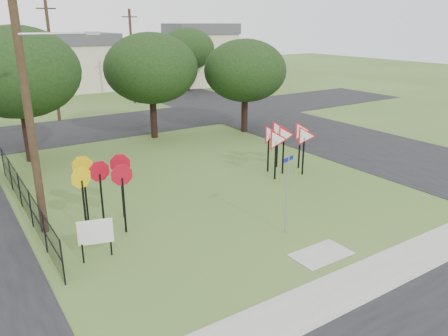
# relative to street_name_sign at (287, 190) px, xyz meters

# --- Properties ---
(ground) EXTENTS (140.00, 140.00, 0.00)m
(ground) POSITION_rel_street_name_sign_xyz_m (-0.05, 0.50, -1.68)
(ground) COLOR #3B5D23
(sidewalk) EXTENTS (30.00, 1.60, 0.02)m
(sidewalk) POSITION_rel_street_name_sign_xyz_m (-0.05, -3.70, -1.67)
(sidewalk) COLOR #98978F
(sidewalk) RESTS_ON ground
(planting_strip) EXTENTS (30.00, 0.80, 0.02)m
(planting_strip) POSITION_rel_street_name_sign_xyz_m (-0.05, -4.90, -1.67)
(planting_strip) COLOR #3B5D23
(planting_strip) RESTS_ON ground
(street_right) EXTENTS (8.00, 50.00, 0.02)m
(street_right) POSITION_rel_street_name_sign_xyz_m (11.95, 10.50, -1.67)
(street_right) COLOR black
(street_right) RESTS_ON ground
(street_far) EXTENTS (60.00, 8.00, 0.02)m
(street_far) POSITION_rel_street_name_sign_xyz_m (-0.05, 20.50, -1.67)
(street_far) COLOR black
(street_far) RESTS_ON ground
(curb_pad) EXTENTS (2.00, 1.20, 0.02)m
(curb_pad) POSITION_rel_street_name_sign_xyz_m (-0.05, -1.90, -1.67)
(curb_pad) COLOR #98978F
(curb_pad) RESTS_ON ground
(street_name_sign) EXTENTS (0.58, 0.21, 2.92)m
(street_name_sign) POSITION_rel_street_name_sign_xyz_m (0.00, 0.00, 0.00)
(street_name_sign) COLOR #97999F
(street_name_sign) RESTS_ON ground
(stop_sign_cluster) EXTENTS (2.47, 2.01, 2.63)m
(stop_sign_cluster) POSITION_rel_street_name_sign_xyz_m (-5.32, 4.16, 0.26)
(stop_sign_cluster) COLOR black
(stop_sign_cluster) RESTS_ON ground
(yield_sign_cluster) EXTENTS (3.26, 2.24, 2.58)m
(yield_sign_cluster) POSITION_rel_street_name_sign_xyz_m (4.45, 5.21, 0.21)
(yield_sign_cluster) COLOR black
(yield_sign_cluster) RESTS_ON ground
(info_board) EXTENTS (1.08, 0.35, 1.39)m
(info_board) POSITION_rel_street_name_sign_xyz_m (-6.37, 1.94, -0.75)
(info_board) COLOR black
(info_board) RESTS_ON ground
(utility_pole_main) EXTENTS (3.55, 0.33, 10.00)m
(utility_pole_main) POSITION_rel_street_name_sign_xyz_m (-7.29, 4.99, 3.53)
(utility_pole_main) COLOR #3F2E1D
(utility_pole_main) RESTS_ON ground
(far_pole_a) EXTENTS (1.40, 0.24, 9.00)m
(far_pole_a) POSITION_rel_street_name_sign_xyz_m (-2.05, 24.50, 2.92)
(far_pole_a) COLOR #3F2E1D
(far_pole_a) RESTS_ON ground
(far_pole_b) EXTENTS (1.40, 0.24, 8.50)m
(far_pole_b) POSITION_rel_street_name_sign_xyz_m (5.95, 28.50, 2.67)
(far_pole_b) COLOR #3F2E1D
(far_pole_b) RESTS_ON ground
(fence_run) EXTENTS (0.05, 11.55, 1.50)m
(fence_run) POSITION_rel_street_name_sign_xyz_m (-7.65, 6.75, -0.89)
(fence_run) COLOR black
(fence_run) RESTS_ON ground
(house_mid) EXTENTS (8.40, 8.40, 6.20)m
(house_mid) POSITION_rel_street_name_sign_xyz_m (3.95, 40.50, 1.47)
(house_mid) COLOR beige
(house_mid) RESTS_ON ground
(house_right) EXTENTS (8.30, 8.30, 7.20)m
(house_right) POSITION_rel_street_name_sign_xyz_m (17.95, 36.50, 1.97)
(house_right) COLOR beige
(house_right) RESTS_ON ground
(tree_near_left) EXTENTS (6.40, 6.40, 7.27)m
(tree_near_left) POSITION_rel_street_name_sign_xyz_m (-6.05, 14.50, 3.18)
(tree_near_left) COLOR black
(tree_near_left) RESTS_ON ground
(tree_near_mid) EXTENTS (6.00, 6.00, 6.80)m
(tree_near_mid) POSITION_rel_street_name_sign_xyz_m (1.95, 15.50, 2.86)
(tree_near_mid) COLOR black
(tree_near_mid) RESTS_ON ground
(tree_near_right) EXTENTS (5.60, 5.60, 6.33)m
(tree_near_right) POSITION_rel_street_name_sign_xyz_m (7.95, 13.50, 2.55)
(tree_near_right) COLOR black
(tree_near_right) RESTS_ON ground
(tree_far_right) EXTENTS (6.00, 6.00, 6.80)m
(tree_far_right) POSITION_rel_street_name_sign_xyz_m (13.95, 32.50, 2.86)
(tree_far_right) COLOR black
(tree_far_right) RESTS_ON ground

